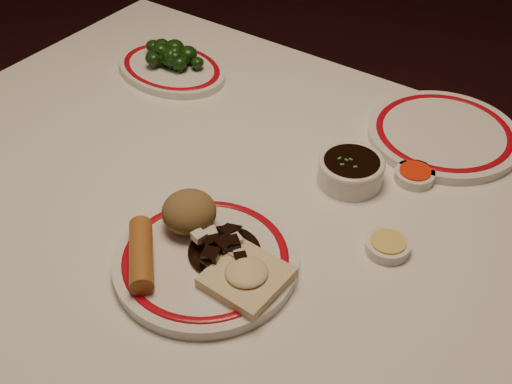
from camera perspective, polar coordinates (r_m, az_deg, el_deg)
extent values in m
cube|color=white|center=(1.02, -2.34, -0.99)|extent=(1.20, 0.90, 0.04)
cylinder|color=black|center=(1.76, -8.48, 3.64)|extent=(0.06, 0.06, 0.71)
cylinder|color=silver|center=(0.89, -4.48, -6.15)|extent=(0.27, 0.27, 0.02)
torus|color=#9F0814|center=(0.88, -4.51, -5.75)|extent=(0.23, 0.23, 0.00)
ellipsoid|color=olive|center=(0.91, -5.97, -1.75)|extent=(0.08, 0.08, 0.06)
cylinder|color=#A96729|center=(0.87, -10.17, -5.47)|extent=(0.11, 0.11, 0.03)
cube|color=beige|center=(0.84, -0.83, -7.61)|extent=(0.10, 0.10, 0.02)
ellipsoid|color=beige|center=(0.84, -0.84, -7.12)|extent=(0.06, 0.06, 0.02)
cylinder|color=black|center=(0.88, -2.82, -5.33)|extent=(0.10, 0.10, 0.00)
cube|color=black|center=(0.90, -1.95, -3.74)|extent=(0.02, 0.02, 0.02)
cube|color=black|center=(0.88, -4.19, -4.56)|extent=(0.03, 0.03, 0.02)
cube|color=black|center=(0.90, -2.24, -3.69)|extent=(0.02, 0.02, 0.02)
cube|color=black|center=(0.87, -2.73, -5.03)|extent=(0.03, 0.03, 0.02)
cube|color=black|center=(0.89, -1.85, -4.12)|extent=(0.02, 0.02, 0.02)
cube|color=black|center=(0.86, -4.27, -6.37)|extent=(0.02, 0.02, 0.02)
cube|color=black|center=(0.89, -4.49, -4.06)|extent=(0.02, 0.02, 0.02)
cube|color=black|center=(0.88, -3.09, -4.64)|extent=(0.02, 0.02, 0.02)
cube|color=black|center=(0.86, -4.01, -5.82)|extent=(0.03, 0.03, 0.02)
cube|color=black|center=(0.87, -1.98, -4.88)|extent=(0.02, 0.02, 0.02)
cube|color=black|center=(0.86, -1.38, -6.06)|extent=(0.02, 0.02, 0.02)
cube|color=black|center=(0.89, -4.54, -4.32)|extent=(0.02, 0.02, 0.02)
cube|color=black|center=(0.87, -2.13, -4.64)|extent=(0.03, 0.03, 0.02)
cube|color=black|center=(0.87, -2.78, -4.77)|extent=(0.02, 0.02, 0.02)
cube|color=black|center=(0.87, -2.83, -4.86)|extent=(0.03, 0.03, 0.02)
cube|color=black|center=(0.89, -2.63, -3.61)|extent=(0.02, 0.02, 0.02)
cube|color=beige|center=(0.89, -4.07, -3.66)|extent=(0.02, 0.02, 0.01)
cube|color=beige|center=(0.88, -1.85, -4.32)|extent=(0.02, 0.02, 0.01)
cube|color=beige|center=(0.87, -1.74, -5.62)|extent=(0.02, 0.02, 0.01)
cube|color=beige|center=(0.88, -5.09, -3.94)|extent=(0.02, 0.02, 0.01)
torus|color=#9F0814|center=(1.31, -7.53, 11.03)|extent=(0.22, 0.22, 0.00)
cylinder|color=#23471C|center=(1.29, -7.16, 10.97)|extent=(0.01, 0.01, 0.01)
ellipsoid|color=black|center=(1.28, -7.22, 11.66)|extent=(0.04, 0.04, 0.03)
cylinder|color=#23471C|center=(1.33, -7.15, 11.90)|extent=(0.01, 0.01, 0.01)
ellipsoid|color=black|center=(1.32, -7.20, 12.42)|extent=(0.03, 0.03, 0.02)
cylinder|color=#23471C|center=(1.29, -6.90, 11.12)|extent=(0.01, 0.01, 0.01)
ellipsoid|color=black|center=(1.29, -6.96, 11.70)|extent=(0.03, 0.03, 0.02)
cylinder|color=#23471C|center=(1.32, -7.95, 11.50)|extent=(0.01, 0.01, 0.01)
ellipsoid|color=black|center=(1.31, -8.00, 12.01)|extent=(0.03, 0.03, 0.02)
cylinder|color=#23471C|center=(1.31, -8.06, 11.51)|extent=(0.01, 0.01, 0.01)
ellipsoid|color=black|center=(1.31, -8.11, 12.05)|extent=(0.03, 0.03, 0.02)
cylinder|color=#23471C|center=(1.30, -7.59, 11.05)|extent=(0.01, 0.01, 0.01)
ellipsoid|color=black|center=(1.29, -7.65, 11.67)|extent=(0.03, 0.03, 0.03)
cylinder|color=#23471C|center=(1.28, -6.76, 10.79)|extent=(0.01, 0.01, 0.01)
ellipsoid|color=black|center=(1.27, -6.82, 11.37)|extent=(0.03, 0.03, 0.03)
cylinder|color=#23471C|center=(1.31, -7.94, 11.26)|extent=(0.01, 0.01, 0.01)
ellipsoid|color=black|center=(1.30, -8.01, 11.88)|extent=(0.04, 0.04, 0.03)
cylinder|color=#23471C|center=(1.35, -9.06, 12.17)|extent=(0.01, 0.01, 0.01)
ellipsoid|color=black|center=(1.34, -9.12, 12.69)|extent=(0.03, 0.03, 0.02)
cylinder|color=#23471C|center=(1.32, -7.18, 11.92)|extent=(0.01, 0.01, 0.02)
ellipsoid|color=black|center=(1.32, -7.25, 12.64)|extent=(0.04, 0.04, 0.03)
cylinder|color=#23471C|center=(1.33, -8.63, 11.75)|extent=(0.01, 0.01, 0.01)
ellipsoid|color=black|center=(1.32, -8.69, 12.27)|extent=(0.03, 0.03, 0.02)
cylinder|color=#23471C|center=(1.30, -7.62, 11.19)|extent=(0.01, 0.01, 0.01)
ellipsoid|color=black|center=(1.29, -7.68, 11.82)|extent=(0.04, 0.04, 0.03)
cylinder|color=#23471C|center=(1.30, -7.35, 11.30)|extent=(0.01, 0.01, 0.01)
ellipsoid|color=black|center=(1.29, -7.43, 12.04)|extent=(0.04, 0.04, 0.03)
cylinder|color=#23471C|center=(1.30, -7.57, 11.10)|extent=(0.01, 0.01, 0.01)
ellipsoid|color=black|center=(1.29, -7.62, 11.65)|extent=(0.03, 0.03, 0.02)
cylinder|color=#23471C|center=(1.29, -5.21, 10.93)|extent=(0.01, 0.01, 0.01)
ellipsoid|color=black|center=(1.28, -5.24, 11.39)|extent=(0.03, 0.03, 0.02)
cylinder|color=#23471C|center=(1.30, -9.06, 11.06)|extent=(0.01, 0.01, 0.01)
ellipsoid|color=black|center=(1.29, -9.13, 11.65)|extent=(0.03, 0.03, 0.02)
cylinder|color=#23471C|center=(1.31, -6.03, 11.47)|extent=(0.01, 0.01, 0.01)
ellipsoid|color=black|center=(1.30, -6.09, 12.11)|extent=(0.04, 0.04, 0.03)
cylinder|color=#23471C|center=(1.29, -6.78, 10.90)|extent=(0.01, 0.01, 0.01)
ellipsoid|color=black|center=(1.28, -6.83, 11.47)|extent=(0.04, 0.04, 0.03)
cylinder|color=#23471C|center=(1.34, -8.33, 12.15)|extent=(0.01, 0.01, 0.01)
ellipsoid|color=black|center=(1.33, -8.40, 12.78)|extent=(0.03, 0.03, 0.03)
ellipsoid|color=black|center=(1.28, -7.59, 12.01)|extent=(0.03, 0.03, 0.03)
ellipsoid|color=black|center=(1.28, -7.25, 12.27)|extent=(0.03, 0.03, 0.02)
ellipsoid|color=black|center=(1.27, -7.22, 11.91)|extent=(0.03, 0.03, 0.02)
ellipsoid|color=black|center=(1.32, -7.37, 12.71)|extent=(0.03, 0.03, 0.03)
ellipsoid|color=black|center=(1.29, -8.45, 12.44)|extent=(0.03, 0.03, 0.02)
ellipsoid|color=black|center=(1.29, -8.16, 12.25)|extent=(0.03, 0.03, 0.02)
cylinder|color=silver|center=(1.02, 8.41, 1.77)|extent=(0.10, 0.10, 0.04)
cylinder|color=black|center=(1.01, 8.52, 2.69)|extent=(0.09, 0.09, 0.00)
cylinder|color=silver|center=(1.05, 13.90, 1.44)|extent=(0.06, 0.06, 0.02)
cylinder|color=red|center=(1.05, 13.98, 1.84)|extent=(0.05, 0.05, 0.00)
cylinder|color=silver|center=(0.93, 11.61, -4.73)|extent=(0.06, 0.06, 0.02)
cylinder|color=#DFC55C|center=(0.92, 11.69, -4.32)|extent=(0.05, 0.05, 0.00)
cylinder|color=silver|center=(1.16, 16.30, 4.93)|extent=(0.28, 0.28, 0.02)
torus|color=#9F0814|center=(1.15, 16.37, 5.25)|extent=(0.24, 0.24, 0.00)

